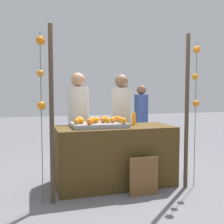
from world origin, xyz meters
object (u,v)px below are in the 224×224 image
Objects in this scene: orange_1 at (80,119)px; orange_0 at (96,120)px; chalkboard_sign at (144,177)px; vendor_left at (78,128)px; juice_bottle at (134,119)px; vendor_right at (121,127)px; stall_counter at (115,156)px.

orange_0 is at bearing -40.42° from orange_1.
orange_0 and orange_1 have the same top height.
vendor_left reaches higher than chalkboard_sign.
juice_bottle is (0.61, 0.07, -0.01)m from orange_0.
vendor_right reaches higher than juice_bottle.
vendor_left is at bearing 143.26° from juice_bottle.
chalkboard_sign is 1.43m from vendor_left.
juice_bottle is 0.12× the size of vendor_right.
chalkboard_sign is (0.23, -0.51, -0.18)m from stall_counter.
stall_counter is 0.60m from orange_0.
vendor_left reaches higher than juice_bottle.
vendor_left is (-0.75, 0.56, -0.17)m from juice_bottle.
vendor_left reaches higher than vendor_right.
vendor_right is (0.60, 0.61, -0.19)m from orange_0.
juice_bottle reaches higher than orange_1.
vendor_left is at bearing 102.18° from orange_0.
orange_1 is (-0.19, 0.16, 0.00)m from orange_0.
vendor_left is at bearing 123.50° from stall_counter.
orange_0 is 0.05× the size of vendor_right.
stall_counter is 0.74m from orange_1.
juice_bottle is 0.95m from vendor_left.
stall_counter reaches higher than chalkboard_sign.
orange_0 is at bearing -134.55° from vendor_right.
orange_1 is 0.93m from vendor_right.
vendor_right is (0.79, 0.45, -0.19)m from orange_1.
vendor_left is 1.01× the size of vendor_right.
stall_counter is 8.64× the size of juice_bottle.
vendor_left is at bearing 83.14° from orange_1.
orange_1 is at bearing 136.08° from chalkboard_sign.
orange_0 is 0.41× the size of juice_bottle.
vendor_right is at bearing 85.92° from chalkboard_sign.
orange_0 is 0.99× the size of orange_1.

